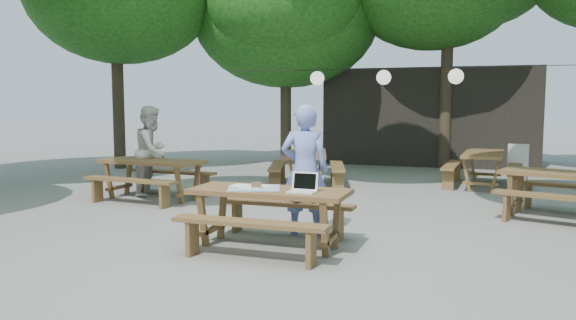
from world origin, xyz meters
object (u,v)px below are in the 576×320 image
(main_picnic_table, at_px, (270,217))
(picnic_table_nw, at_px, (152,179))
(woman, at_px, (305,170))
(second_person, at_px, (152,151))
(plastic_chair, at_px, (518,173))

(main_picnic_table, xyz_separation_m, picnic_table_nw, (-3.38, 2.54, 0.00))
(main_picnic_table, xyz_separation_m, woman, (0.21, 0.80, 0.52))
(picnic_table_nw, height_order, second_person, second_person)
(picnic_table_nw, distance_m, plastic_chair, 7.88)
(woman, distance_m, plastic_chair, 6.77)
(plastic_chair, bearing_deg, main_picnic_table, -114.48)
(second_person, xyz_separation_m, plastic_chair, (6.90, 3.84, -0.62))
(main_picnic_table, distance_m, plastic_chair, 7.55)
(picnic_table_nw, height_order, woman, woman)
(main_picnic_table, distance_m, picnic_table_nw, 4.23)
(picnic_table_nw, bearing_deg, second_person, 126.81)
(main_picnic_table, xyz_separation_m, second_person, (-3.65, 2.98, 0.49))
(picnic_table_nw, distance_m, second_person, 0.71)
(picnic_table_nw, xyz_separation_m, plastic_chair, (6.63, 4.27, -0.13))
(woman, height_order, plastic_chair, woman)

